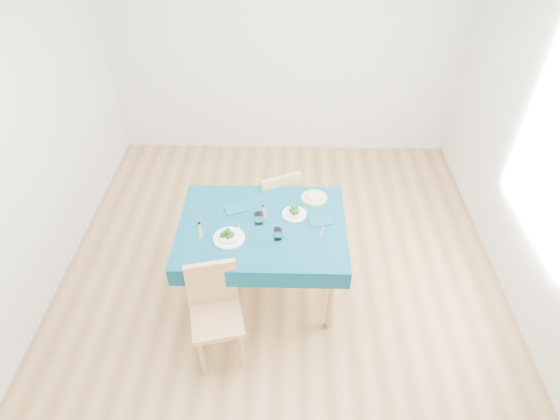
{
  "coord_description": "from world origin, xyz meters",
  "views": [
    {
      "loc": [
        0.07,
        -2.83,
        3.27
      ],
      "look_at": [
        0.0,
        0.0,
        0.85
      ],
      "focal_mm": 30.0,
      "sensor_mm": 36.0,
      "label": 1
    }
  ],
  "objects_px": {
    "table": "(263,258)",
    "side_plate": "(314,198)",
    "chair_near": "(216,316)",
    "bowl_near": "(229,235)",
    "bowl_far": "(294,212)",
    "chair_far": "(274,199)"
  },
  "relations": [
    {
      "from": "chair_near",
      "to": "table",
      "type": "bearing_deg",
      "value": 52.42
    },
    {
      "from": "chair_far",
      "to": "bowl_near",
      "type": "bearing_deg",
      "value": 45.25
    },
    {
      "from": "bowl_far",
      "to": "side_plate",
      "type": "relative_size",
      "value": 0.92
    },
    {
      "from": "table",
      "to": "side_plate",
      "type": "bearing_deg",
      "value": 39.34
    },
    {
      "from": "chair_near",
      "to": "bowl_far",
      "type": "relative_size",
      "value": 4.59
    },
    {
      "from": "table",
      "to": "bowl_far",
      "type": "relative_size",
      "value": 6.58
    },
    {
      "from": "side_plate",
      "to": "chair_far",
      "type": "bearing_deg",
      "value": 137.0
    },
    {
      "from": "chair_near",
      "to": "bowl_near",
      "type": "relative_size",
      "value": 3.77
    },
    {
      "from": "chair_far",
      "to": "side_plate",
      "type": "height_order",
      "value": "chair_far"
    },
    {
      "from": "table",
      "to": "side_plate",
      "type": "distance_m",
      "value": 0.67
    },
    {
      "from": "table",
      "to": "chair_near",
      "type": "relative_size",
      "value": 1.43
    },
    {
      "from": "table",
      "to": "bowl_near",
      "type": "xyz_separation_m",
      "value": [
        -0.25,
        -0.16,
        0.42
      ]
    },
    {
      "from": "chair_near",
      "to": "bowl_near",
      "type": "xyz_separation_m",
      "value": [
        0.06,
        0.51,
        0.33
      ]
    },
    {
      "from": "chair_near",
      "to": "bowl_near",
      "type": "distance_m",
      "value": 0.61
    },
    {
      "from": "side_plate",
      "to": "chair_near",
      "type": "bearing_deg",
      "value": -125.59
    },
    {
      "from": "chair_far",
      "to": "table",
      "type": "bearing_deg",
      "value": 59.93
    },
    {
      "from": "table",
      "to": "chair_near",
      "type": "bearing_deg",
      "value": -114.41
    },
    {
      "from": "bowl_far",
      "to": "side_plate",
      "type": "bearing_deg",
      "value": 52.1
    },
    {
      "from": "table",
      "to": "side_plate",
      "type": "height_order",
      "value": "side_plate"
    },
    {
      "from": "bowl_near",
      "to": "side_plate",
      "type": "xyz_separation_m",
      "value": [
        0.67,
        0.51,
        -0.03
      ]
    },
    {
      "from": "chair_near",
      "to": "chair_far",
      "type": "distance_m",
      "value": 1.4
    },
    {
      "from": "table",
      "to": "bowl_near",
      "type": "height_order",
      "value": "bowl_near"
    }
  ]
}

